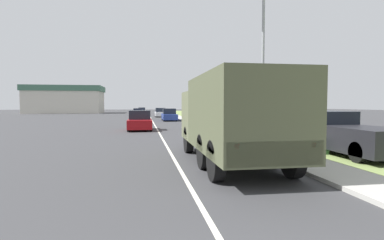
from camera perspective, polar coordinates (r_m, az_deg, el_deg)
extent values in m
plane|color=#38383A|center=(41.49, -7.67, 0.03)|extent=(180.00, 180.00, 0.00)
cube|color=silver|center=(41.49, -7.67, 0.03)|extent=(0.12, 120.00, 0.00)
cube|color=#ADAAA3|center=(41.85, -1.50, 0.16)|extent=(1.80, 120.00, 0.12)
cube|color=olive|center=(42.68, 4.36, 0.14)|extent=(7.00, 120.00, 0.02)
cube|color=#606647|center=(13.35, 4.03, 0.91)|extent=(2.56, 2.09, 2.06)
cube|color=#4C5138|center=(9.74, 9.11, 1.26)|extent=(2.56, 5.39, 2.45)
cube|color=#606647|center=(7.37, 15.59, -6.18)|extent=(2.43, 0.10, 0.60)
cube|color=red|center=(6.97, 8.49, -4.95)|extent=(0.12, 0.06, 0.12)
cube|color=red|center=(7.77, 22.11, -4.32)|extent=(0.12, 0.06, 0.12)
cylinder|color=black|center=(13.11, -0.69, -3.76)|extent=(0.30, 1.13, 1.13)
cylinder|color=black|center=(13.63, 8.75, -3.54)|extent=(0.30, 1.13, 1.13)
cylinder|color=black|center=(8.27, 4.52, -7.74)|extent=(0.30, 1.13, 1.13)
cylinder|color=black|center=(9.07, 18.60, -6.93)|extent=(0.30, 1.13, 1.13)
cylinder|color=black|center=(9.83, 2.26, -6.03)|extent=(0.30, 1.13, 1.13)
cylinder|color=black|center=(10.51, 14.46, -5.53)|extent=(0.30, 1.13, 1.13)
cube|color=maroon|center=(24.90, -9.91, -0.69)|extent=(1.92, 4.04, 0.72)
cube|color=black|center=(24.95, -9.92, 0.98)|extent=(1.69, 1.82, 0.73)
cylinder|color=black|center=(26.23, -11.75, -1.00)|extent=(0.20, 0.64, 0.64)
cylinder|color=black|center=(26.21, -7.99, -0.97)|extent=(0.20, 0.64, 0.64)
cylinder|color=black|center=(23.66, -12.02, -1.43)|extent=(0.20, 0.64, 0.64)
cylinder|color=black|center=(23.64, -7.85, -1.39)|extent=(0.20, 0.64, 0.64)
cube|color=navy|center=(39.18, -4.36, 0.64)|extent=(1.80, 4.85, 0.70)
cube|color=black|center=(39.26, -4.38, 1.68)|extent=(1.58, 2.18, 0.72)
cylinder|color=black|center=(40.68, -5.67, 0.43)|extent=(0.20, 0.64, 0.64)
cylinder|color=black|center=(40.81, -3.43, 0.45)|extent=(0.20, 0.64, 0.64)
cylinder|color=black|center=(37.58, -5.37, 0.23)|extent=(0.20, 0.64, 0.64)
cylinder|color=black|center=(37.72, -2.95, 0.25)|extent=(0.20, 0.64, 0.64)
cube|color=silver|center=(51.08, -6.04, 1.15)|extent=(1.79, 4.31, 0.67)
cube|color=black|center=(51.15, -6.05, 1.92)|extent=(1.58, 1.94, 0.69)
cylinder|color=black|center=(52.42, -6.99, 0.99)|extent=(0.20, 0.64, 0.64)
cylinder|color=black|center=(52.51, -5.25, 1.00)|extent=(0.20, 0.64, 0.64)
cylinder|color=black|center=(49.67, -6.86, 0.88)|extent=(0.20, 0.64, 0.64)
cylinder|color=black|center=(49.76, -5.03, 0.89)|extent=(0.20, 0.64, 0.64)
cube|color=navy|center=(58.87, -10.28, 1.32)|extent=(1.86, 4.28, 0.59)
cube|color=black|center=(58.94, -10.28, 1.91)|extent=(1.64, 1.93, 0.62)
cylinder|color=black|center=(60.26, -11.04, 1.21)|extent=(0.20, 0.64, 0.64)
cylinder|color=black|center=(60.23, -9.46, 1.22)|extent=(0.20, 0.64, 0.64)
cylinder|color=black|center=(57.52, -11.13, 1.13)|extent=(0.20, 0.64, 0.64)
cylinder|color=black|center=(57.49, -9.47, 1.14)|extent=(0.20, 0.64, 0.64)
cube|color=silver|center=(70.07, -9.52, 1.59)|extent=(1.71, 4.71, 0.62)
cube|color=black|center=(70.15, -9.53, 2.11)|extent=(1.51, 2.12, 0.65)
cylinder|color=black|center=(71.59, -10.12, 1.48)|extent=(0.20, 0.64, 0.64)
cylinder|color=black|center=(71.58, -8.91, 1.49)|extent=(0.20, 0.64, 0.64)
cylinder|color=black|center=(68.58, -10.16, 1.42)|extent=(0.20, 0.64, 0.64)
cylinder|color=black|center=(68.57, -8.90, 1.43)|extent=(0.20, 0.64, 0.64)
cube|color=black|center=(14.18, 27.45, -3.15)|extent=(2.04, 5.43, 0.85)
cube|color=black|center=(15.41, 24.02, 0.27)|extent=(1.88, 2.28, 0.69)
cube|color=black|center=(13.25, 30.45, -1.52)|extent=(2.04, 3.15, 0.12)
cylinder|color=black|center=(15.21, 20.65, -3.65)|extent=(0.24, 0.76, 0.76)
cylinder|color=black|center=(16.18, 26.20, -3.38)|extent=(0.24, 0.76, 0.76)
cylinder|color=black|center=(12.26, 29.06, -5.39)|extent=(0.24, 0.76, 0.76)
cylinder|color=gray|center=(15.54, 13.34, 9.73)|extent=(0.14, 0.14, 7.67)
cube|color=#3D7042|center=(13.76, 23.24, -4.51)|extent=(0.55, 0.45, 0.70)
cube|color=beige|center=(79.30, -22.95, 3.11)|extent=(17.03, 9.84, 5.28)
cube|color=#3D6651|center=(79.39, -23.00, 5.49)|extent=(17.71, 10.23, 1.32)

